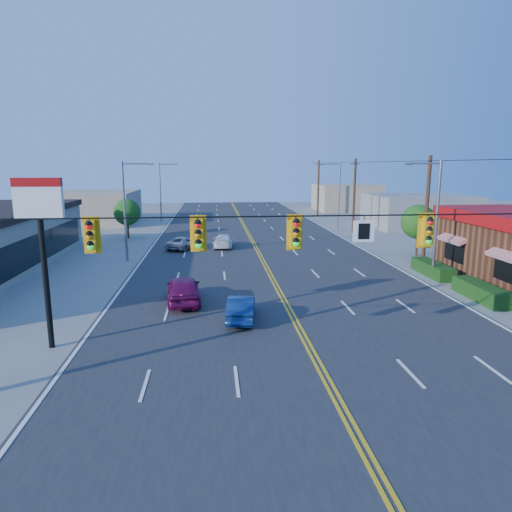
{
  "coord_description": "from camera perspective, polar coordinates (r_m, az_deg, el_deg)",
  "views": [
    {
      "loc": [
        -4.01,
        -15.22,
        7.71
      ],
      "look_at": [
        -1.39,
        12.15,
        2.2
      ],
      "focal_mm": 32.0,
      "sensor_mm": 36.0,
      "label": 1
    }
  ],
  "objects": [
    {
      "name": "signal_span",
      "position": [
        15.96,
        8.72,
        1.01
      ],
      "size": [
        24.32,
        0.34,
        9.0
      ],
      "color": "#47301E",
      "rests_on": "ground"
    },
    {
      "name": "car_silver",
      "position": [
        42.76,
        -9.07,
        1.58
      ],
      "size": [
        3.35,
        4.55,
        1.15
      ],
      "primitive_type": "imported",
      "rotation": [
        0.0,
        0.0,
        2.75
      ],
      "color": "#A2A3A7",
      "rests_on": "ground"
    },
    {
      "name": "streetlight_ne",
      "position": [
        55.34,
        10.16,
        7.84
      ],
      "size": [
        2.55,
        0.25,
        8.0
      ],
      "color": "gray",
      "rests_on": "ground"
    },
    {
      "name": "tree_kfc_rear",
      "position": [
        41.41,
        19.64,
        4.05
      ],
      "size": [
        2.94,
        2.94,
        4.41
      ],
      "color": "#47301E",
      "rests_on": "ground"
    },
    {
      "name": "bld_west_far",
      "position": [
        65.45,
        -19.69,
        5.75
      ],
      "size": [
        11.0,
        12.0,
        4.2
      ],
      "primitive_type": "cube",
      "color": "tan",
      "rests_on": "ground"
    },
    {
      "name": "pizza_hut_sign",
      "position": [
        20.61,
        -25.29,
        3.2
      ],
      "size": [
        1.9,
        0.3,
        6.85
      ],
      "color": "black",
      "rests_on": "ground"
    },
    {
      "name": "utility_pole_near",
      "position": [
        37.13,
        20.53,
        5.19
      ],
      "size": [
        0.28,
        0.28,
        8.4
      ],
      "primitive_type": "cylinder",
      "color": "#47301E",
      "rests_on": "ground"
    },
    {
      "name": "streetlight_nw",
      "position": [
        63.67,
        -11.7,
        8.22
      ],
      "size": [
        2.55,
        0.25,
        8.0
      ],
      "color": "gray",
      "rests_on": "ground"
    },
    {
      "name": "bld_east_mid",
      "position": [
        61.31,
        19.75,
        5.32
      ],
      "size": [
        12.0,
        10.0,
        4.0
      ],
      "primitive_type": "cube",
      "color": "gray",
      "rests_on": "ground"
    },
    {
      "name": "tree_west",
      "position": [
        50.28,
        -15.81,
        5.29
      ],
      "size": [
        2.8,
        2.8,
        4.2
      ],
      "color": "#47301E",
      "rests_on": "ground"
    },
    {
      "name": "car_magenta",
      "position": [
        26.09,
        -9.03,
        -4.24
      ],
      "size": [
        2.2,
        4.66,
        1.54
      ],
      "primitive_type": "imported",
      "rotation": [
        0.0,
        0.0,
        3.23
      ],
      "color": "#700C47",
      "rests_on": "ground"
    },
    {
      "name": "road",
      "position": [
        36.27,
        1.0,
        -0.9
      ],
      "size": [
        20.0,
        120.0,
        0.06
      ],
      "primitive_type": "cube",
      "color": "#2D2D30",
      "rests_on": "ground"
    },
    {
      "name": "utility_pole_far",
      "position": [
        71.18,
        7.79,
        8.4
      ],
      "size": [
        0.28,
        0.28,
        8.4
      ],
      "primitive_type": "cylinder",
      "color": "#47301E",
      "rests_on": "ground"
    },
    {
      "name": "ground",
      "position": [
        17.53,
        8.62,
        -14.9
      ],
      "size": [
        160.0,
        160.0,
        0.0
      ],
      "primitive_type": "plane",
      "color": "gray",
      "rests_on": "ground"
    },
    {
      "name": "streetlight_se",
      "position": [
        32.91,
        21.38,
        4.98
      ],
      "size": [
        2.55,
        0.25,
        8.0
      ],
      "color": "gray",
      "rests_on": "ground"
    },
    {
      "name": "utility_pole_mid",
      "position": [
        53.84,
        12.17,
        7.34
      ],
      "size": [
        0.28,
        0.28,
        8.4
      ],
      "primitive_type": "cylinder",
      "color": "#47301E",
      "rests_on": "ground"
    },
    {
      "name": "car_blue",
      "position": [
        23.07,
        -1.86,
        -6.58
      ],
      "size": [
        1.73,
        3.87,
        1.23
      ],
      "primitive_type": "imported",
      "rotation": [
        0.0,
        0.0,
        3.03
      ],
      "color": "navy",
      "rests_on": "ground"
    },
    {
      "name": "bld_east_far",
      "position": [
        80.77,
        11.19,
        7.2
      ],
      "size": [
        10.0,
        10.0,
        4.4
      ],
      "primitive_type": "cube",
      "color": "tan",
      "rests_on": "ground"
    },
    {
      "name": "streetlight_sw",
      "position": [
        37.97,
        -15.83,
        6.08
      ],
      "size": [
        2.55,
        0.25,
        8.0
      ],
      "color": "gray",
      "rests_on": "ground"
    },
    {
      "name": "car_white",
      "position": [
        43.14,
        -4.0,
        1.85
      ],
      "size": [
        2.31,
        4.49,
        1.25
      ],
      "primitive_type": "imported",
      "rotation": [
        0.0,
        0.0,
        3.01
      ],
      "color": "white",
      "rests_on": "ground"
    }
  ]
}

